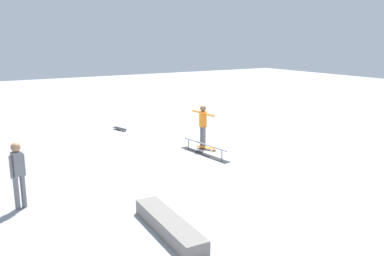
{
  "coord_description": "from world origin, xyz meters",
  "views": [
    {
      "loc": [
        -11.09,
        6.9,
        3.95
      ],
      "look_at": [
        0.08,
        0.04,
        1.0
      ],
      "focal_mm": 37.65,
      "sensor_mm": 36.0,
      "label": 1
    }
  ],
  "objects": [
    {
      "name": "ground_plane",
      "position": [
        0.0,
        0.0,
        0.0
      ],
      "size": [
        60.0,
        60.0,
        0.0
      ],
      "primitive_type": "plane",
      "color": "#9E9EA3"
    },
    {
      "name": "bystander_grey_shirt",
      "position": [
        -1.39,
        5.69,
        0.91
      ],
      "size": [
        0.23,
        0.37,
        1.6
      ],
      "rotation": [
        0.0,
        0.0,
        1.83
      ],
      "color": "slate",
      "rests_on": "ground_plane"
    },
    {
      "name": "loose_skateboard_black",
      "position": [
        5.17,
        0.62,
        0.07
      ],
      "size": [
        0.82,
        0.4,
        0.09
      ],
      "rotation": [
        0.0,
        0.0,
        3.39
      ],
      "color": "black",
      "rests_on": "ground_plane"
    },
    {
      "name": "skate_ledge",
      "position": [
        -4.31,
        3.3,
        0.16
      ],
      "size": [
        2.5,
        0.62,
        0.32
      ],
      "primitive_type": "cube",
      "rotation": [
        0.0,
        0.0,
        -0.05
      ],
      "color": "gray",
      "rests_on": "ground_plane"
    },
    {
      "name": "grind_rail",
      "position": [
        0.08,
        -0.46,
        0.17
      ],
      "size": [
        2.44,
        0.49,
        0.4
      ],
      "rotation": [
        0.0,
        0.0,
        0.1
      ],
      "color": "black",
      "rests_on": "ground_plane"
    },
    {
      "name": "skater_main",
      "position": [
        0.8,
        -0.87,
        0.92
      ],
      "size": [
        1.28,
        0.22,
        1.59
      ],
      "rotation": [
        0.0,
        0.0,
        3.19
      ],
      "color": "slate",
      "rests_on": "ground_plane"
    },
    {
      "name": "skateboard_main",
      "position": [
        0.56,
        -0.87,
        0.07
      ],
      "size": [
        0.8,
        0.54,
        0.09
      ],
      "rotation": [
        0.0,
        0.0,
        0.47
      ],
      "color": "orange",
      "rests_on": "ground_plane"
    }
  ]
}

